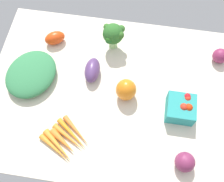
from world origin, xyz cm
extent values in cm
cube|color=beige|center=(0.00, 0.00, 1.00)|extent=(104.00, 76.00, 2.00)
cone|color=orange|center=(-17.59, -26.53, 3.12)|extent=(14.02, 9.97, 2.25)
cone|color=orange|center=(-16.60, -25.33, 3.33)|extent=(13.83, 11.86, 2.65)
cone|color=orange|center=(-15.06, -23.49, 3.45)|extent=(12.12, 9.59, 2.91)
cone|color=orange|center=(-13.46, -21.57, 3.18)|extent=(14.14, 9.71, 2.36)
cone|color=orange|center=(-12.23, -20.09, 3.07)|extent=(14.26, 11.62, 2.13)
cone|color=orange|center=(-10.95, -18.55, 3.06)|extent=(12.96, 11.55, 2.12)
cube|color=teal|center=(27.73, -4.10, 5.46)|extent=(11.02, 11.02, 6.93)
sphere|color=red|center=(28.31, -4.65, 8.46)|extent=(3.08, 3.08, 3.08)
sphere|color=red|center=(30.20, -4.56, 8.49)|extent=(3.09, 3.09, 3.09)
sphere|color=red|center=(29.63, -0.69, 8.45)|extent=(2.63, 2.63, 2.63)
sphere|color=red|center=(29.49, -0.23, 8.68)|extent=(2.50, 2.50, 2.50)
ellipsoid|color=#317948|center=(-34.53, 2.17, 5.05)|extent=(26.07, 28.22, 6.09)
ellipsoid|color=orange|center=(5.66, -0.07, 6.95)|extent=(11.47, 11.47, 9.91)
sphere|color=#78294E|center=(30.25, -24.66, 5.67)|extent=(7.33, 7.33, 7.33)
ellipsoid|color=#543669|center=(-9.56, 7.75, 5.16)|extent=(6.46, 11.59, 6.31)
cylinder|color=#A1D186|center=(-3.17, 23.45, 4.66)|extent=(3.77, 3.77, 5.32)
sphere|color=#2C6426|center=(-3.17, 23.45, 10.66)|extent=(8.92, 8.92, 8.92)
sphere|color=#266429|center=(-4.35, 20.08, 10.60)|extent=(3.28, 3.28, 3.28)
sphere|color=#29681F|center=(-4.38, 20.09, 11.05)|extent=(2.94, 2.94, 2.94)
sphere|color=#326826|center=(-6.18, 25.36, 12.25)|extent=(2.88, 2.88, 2.88)
sphere|color=#326628|center=(-0.35, 25.63, 11.88)|extent=(3.21, 3.21, 3.21)
sphere|color=#316223|center=(0.18, 22.23, 11.97)|extent=(3.38, 3.38, 3.38)
ellipsoid|color=red|center=(-29.14, 21.57, 4.85)|extent=(10.71, 9.57, 5.70)
sphere|color=#82274D|center=(43.43, 23.05, 5.22)|extent=(6.44, 6.44, 6.44)
camera|label=1|loc=(7.45, -48.15, 106.51)|focal=44.63mm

